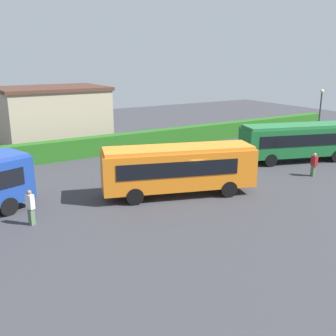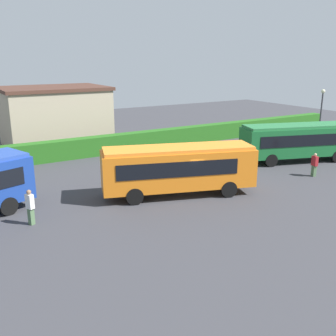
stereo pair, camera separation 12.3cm
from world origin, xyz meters
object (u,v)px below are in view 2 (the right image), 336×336
bus_green (299,140)px  traffic_cone (194,156)px  bus_orange (179,167)px  person_left (30,206)px  person_center (314,164)px  lamppost (321,110)px

bus_green → traffic_cone: size_ratio=15.97×
bus_orange → person_left: bearing=-162.3°
bus_orange → person_left: 8.77m
person_left → person_center: bearing=-30.5°
bus_green → person_left: bearing=-157.2°
person_left → traffic_cone: person_left is taller
person_center → traffic_cone: size_ratio=2.78×
bus_green → person_center: bus_green is taller
bus_orange → traffic_cone: bus_orange is taller
bus_orange → person_center: bus_orange is taller
bus_orange → traffic_cone: bearing=67.2°
person_left → traffic_cone: bearing=-1.0°
person_center → lamppost: lamppost is taller
bus_green → lamppost: lamppost is taller
traffic_cone → bus_orange: bearing=-131.0°
person_left → traffic_cone: (14.54, 6.59, -0.68)m
person_left → lamppost: lamppost is taller
bus_orange → bus_green: (12.63, 1.87, -0.01)m
bus_green → person_center: 4.30m
bus_green → traffic_cone: bearing=162.9°
person_left → traffic_cone: size_ratio=3.07×
person_center → traffic_cone: bearing=129.4°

